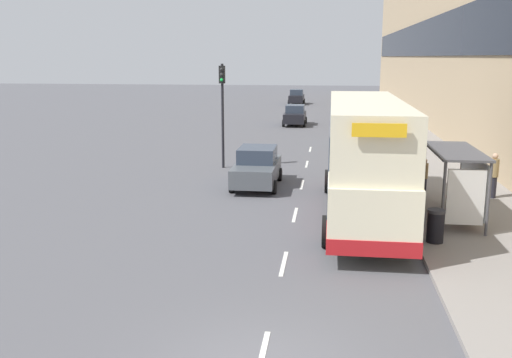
% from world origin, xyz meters
% --- Properties ---
extents(pavement, '(5.00, 93.00, 0.14)m').
position_xyz_m(pavement, '(6.50, 38.50, 0.07)').
color(pavement, gray).
rests_on(pavement, ground_plane).
extents(terrace_facade, '(3.10, 93.00, 16.33)m').
position_xyz_m(terrace_facade, '(10.49, 38.50, 8.16)').
color(terrace_facade, tan).
rests_on(terrace_facade, ground_plane).
extents(lane_mark_0, '(0.12, 2.00, 0.01)m').
position_xyz_m(lane_mark_0, '(0.00, 0.55, 0.01)').
color(lane_mark_0, silver).
rests_on(lane_mark_0, ground_plane).
extents(lane_mark_1, '(0.12, 2.00, 0.01)m').
position_xyz_m(lane_mark_1, '(0.00, 5.74, 0.01)').
color(lane_mark_1, silver).
rests_on(lane_mark_1, ground_plane).
extents(lane_mark_2, '(0.12, 2.00, 0.01)m').
position_xyz_m(lane_mark_2, '(0.00, 10.94, 0.01)').
color(lane_mark_2, silver).
rests_on(lane_mark_2, ground_plane).
extents(lane_mark_3, '(0.12, 2.00, 0.01)m').
position_xyz_m(lane_mark_3, '(0.00, 16.14, 0.01)').
color(lane_mark_3, silver).
rests_on(lane_mark_3, ground_plane).
extents(lane_mark_4, '(0.12, 2.00, 0.01)m').
position_xyz_m(lane_mark_4, '(0.00, 21.33, 0.01)').
color(lane_mark_4, silver).
rests_on(lane_mark_4, ground_plane).
extents(lane_mark_5, '(0.12, 2.00, 0.01)m').
position_xyz_m(lane_mark_5, '(0.00, 26.53, 0.01)').
color(lane_mark_5, silver).
rests_on(lane_mark_5, ground_plane).
extents(bus_shelter, '(1.60, 4.20, 2.48)m').
position_xyz_m(bus_shelter, '(5.77, 10.41, 1.88)').
color(bus_shelter, '#4C4C51').
rests_on(bus_shelter, ground_plane).
extents(double_decker_bus_near, '(2.85, 11.42, 4.30)m').
position_xyz_m(double_decker_bus_near, '(2.47, 10.93, 2.29)').
color(double_decker_bus_near, beige).
rests_on(double_decker_bus_near, ground_plane).
extents(car_0, '(2.04, 4.11, 1.72)m').
position_xyz_m(car_0, '(2.51, 29.43, 0.85)').
color(car_0, '#B7B799').
rests_on(car_0, ground_plane).
extents(car_1, '(1.97, 4.17, 1.82)m').
position_xyz_m(car_1, '(-3.03, 62.11, 0.89)').
color(car_1, black).
rests_on(car_1, ground_plane).
extents(car_2, '(1.96, 4.20, 1.73)m').
position_xyz_m(car_2, '(-1.82, 39.66, 0.86)').
color(car_2, black).
rests_on(car_2, ground_plane).
extents(car_3, '(2.05, 4.48, 1.78)m').
position_xyz_m(car_3, '(-2.05, 15.62, 0.88)').
color(car_3, '#4C5156').
rests_on(car_3, ground_plane).
extents(pedestrian_2, '(0.32, 0.32, 1.59)m').
position_xyz_m(pedestrian_2, '(5.12, 14.03, 0.95)').
color(pedestrian_2, '#23232D').
rests_on(pedestrian_2, ground_plane).
extents(pedestrian_3, '(0.37, 0.37, 1.85)m').
position_xyz_m(pedestrian_3, '(7.88, 14.09, 1.09)').
color(pedestrian_3, '#23232D').
rests_on(pedestrian_3, ground_plane).
extents(litter_bin, '(0.55, 0.55, 1.05)m').
position_xyz_m(litter_bin, '(4.55, 7.88, 0.67)').
color(litter_bin, black).
rests_on(litter_bin, ground_plane).
extents(traffic_light_far_kerb, '(0.30, 0.32, 5.46)m').
position_xyz_m(traffic_light_far_kerb, '(-4.40, 19.75, 3.64)').
color(traffic_light_far_kerb, black).
rests_on(traffic_light_far_kerb, ground_plane).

